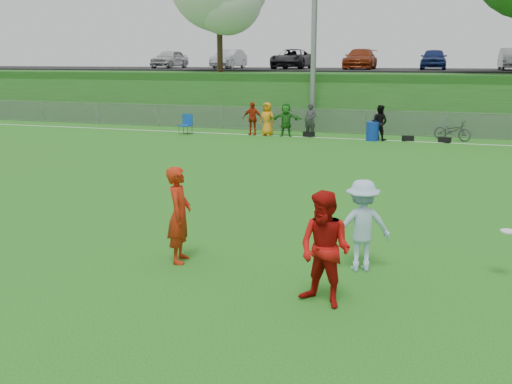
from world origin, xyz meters
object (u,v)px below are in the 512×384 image
at_px(frisbee, 509,231).
at_px(bicycle, 453,130).
at_px(player_blue, 362,225).
at_px(recycling_bin, 372,131).
at_px(player_red_left, 179,215).
at_px(player_red_center, 325,249).

height_order(frisbee, bicycle, bicycle).
distance_m(player_blue, recycling_bin, 17.61).
bearing_deg(player_red_left, frisbee, -93.36).
bearing_deg(player_red_left, player_blue, -92.54).
xyz_separation_m(player_red_left, player_blue, (3.40, 0.61, -0.08)).
xyz_separation_m(player_red_center, bicycle, (2.24, 20.51, -0.45)).
relative_size(player_red_left, recycling_bin, 2.08).
height_order(player_blue, frisbee, player_blue).
bearing_deg(player_red_left, recycling_bin, -17.88).
relative_size(player_red_left, bicycle, 1.02).
xyz_separation_m(player_blue, bicycle, (1.89, 18.76, -0.38)).
xyz_separation_m(player_blue, frisbee, (2.54, 0.37, 0.02)).
height_order(player_red_center, recycling_bin, player_red_center).
distance_m(frisbee, bicycle, 18.40).
relative_size(player_blue, bicycle, 0.94).
bearing_deg(bicycle, recycling_bin, 132.31).
bearing_deg(recycling_bin, player_blue, -84.21).
height_order(player_blue, bicycle, player_blue).
bearing_deg(bicycle, player_blue, -162.19).
relative_size(player_red_left, player_red_center, 1.01).
bearing_deg(recycling_bin, frisbee, -75.87).
height_order(player_blue, recycling_bin, player_blue).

